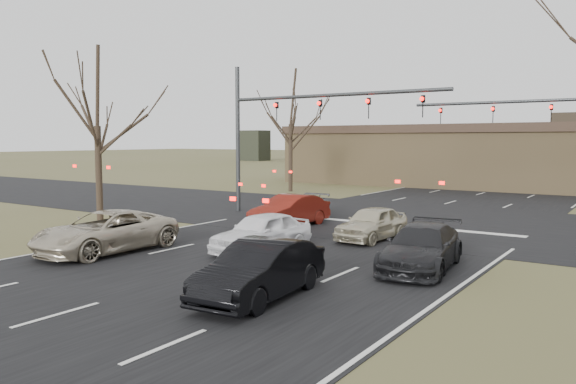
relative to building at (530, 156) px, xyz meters
The scene contains 15 objects.
ground 38.15m from the building, 93.01° to the right, with size 360.00×360.00×0.00m, color brown.
road_main 22.25m from the building, 95.19° to the left, with size 14.00×300.00×0.02m, color black.
road_cross 23.24m from the building, 94.97° to the right, with size 200.00×14.00×0.02m, color black.
building is the anchor object (origin of this frame).
mast_arm_near 26.14m from the building, 106.13° to the right, with size 12.12×0.24×8.00m.
mast_arm_far 15.75m from the building, 74.42° to the right, with size 11.12×0.24×8.00m.
tree_left_near 34.95m from the building, 112.87° to the right, with size 5.10×5.10×8.50m.
tree_left_far 20.39m from the building, 139.09° to the right, with size 5.70×5.70×9.50m.
car_silver_suv 37.40m from the building, 100.95° to the right, with size 2.45×5.31×1.47m, color #BBAF97.
car_white_sedan 33.69m from the building, 94.26° to the right, with size 1.69×4.21×1.43m, color white.
car_black_hatch 38.35m from the building, 88.50° to the right, with size 1.54×4.41×1.45m, color black.
car_charcoal_sedan 33.12m from the building, 84.46° to the right, with size 1.92×4.72×1.37m, color black.
car_grey_ahead 26.28m from the building, 103.24° to the right, with size 1.66×4.08×1.18m, color slate.
car_red_ahead 28.55m from the building, 100.11° to the right, with size 1.55×4.44×1.46m, color #64160E.
car_silver_ahead 29.14m from the building, 90.65° to the right, with size 1.59×3.95×1.34m, color beige.
Camera 1 is at (11.33, -11.38, 3.99)m, focal length 35.00 mm.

